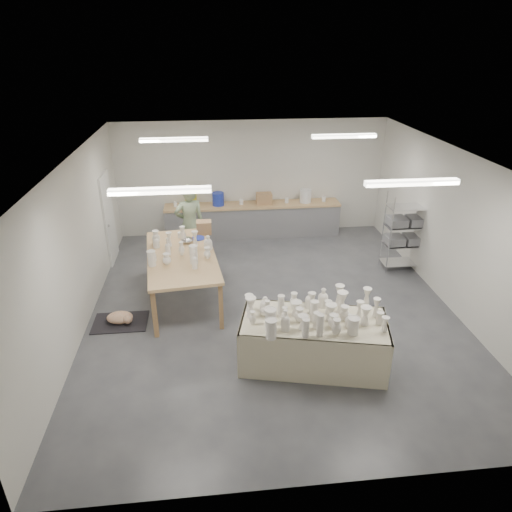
{
  "coord_description": "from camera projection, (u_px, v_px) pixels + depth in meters",
  "views": [
    {
      "loc": [
        -1.14,
        -7.64,
        4.83
      ],
      "look_at": [
        -0.29,
        0.21,
        1.05
      ],
      "focal_mm": 32.0,
      "sensor_mm": 36.0,
      "label": 1
    }
  ],
  "objects": [
    {
      "name": "drying_table",
      "position": [
        313.0,
        339.0,
        7.33
      ],
      "size": [
        2.49,
        1.6,
        1.19
      ],
      "rotation": [
        0.0,
        0.0,
        -0.23
      ],
      "color": "olive",
      "rests_on": "ground"
    },
    {
      "name": "room",
      "position": [
        267.0,
        208.0,
        8.22
      ],
      "size": [
        8.0,
        8.02,
        3.0
      ],
      "color": "#424449",
      "rests_on": "ground"
    },
    {
      "name": "potter",
      "position": [
        190.0,
        224.0,
        10.55
      ],
      "size": [
        0.77,
        0.59,
        1.88
      ],
      "primitive_type": "imported",
      "rotation": [
        0.0,
        0.0,
        3.36
      ],
      "color": "#90A882",
      "rests_on": "ground"
    },
    {
      "name": "work_table",
      "position": [
        182.0,
        253.0,
        9.05
      ],
      "size": [
        1.59,
        2.75,
        1.34
      ],
      "rotation": [
        0.0,
        0.0,
        0.11
      ],
      "color": "tan",
      "rests_on": "ground"
    },
    {
      "name": "rug",
      "position": [
        121.0,
        322.0,
        8.56
      ],
      "size": [
        1.0,
        0.7,
        0.02
      ],
      "primitive_type": "cube",
      "color": "black",
      "rests_on": "ground"
    },
    {
      "name": "red_stool",
      "position": [
        192.0,
        245.0,
        11.08
      ],
      "size": [
        0.41,
        0.41,
        0.31
      ],
      "rotation": [
        0.0,
        0.0,
        -0.29
      ],
      "color": "#AA2118",
      "rests_on": "ground"
    },
    {
      "name": "wire_shelf",
      "position": [
        405.0,
        231.0,
        10.21
      ],
      "size": [
        0.88,
        0.48,
        1.8
      ],
      "color": "silver",
      "rests_on": "ground"
    },
    {
      "name": "cat",
      "position": [
        121.0,
        317.0,
        8.5
      ],
      "size": [
        0.5,
        0.38,
        0.21
      ],
      "rotation": [
        0.0,
        0.0,
        0.07
      ],
      "color": "white",
      "rests_on": "rug"
    },
    {
      "name": "back_counter",
      "position": [
        252.0,
        219.0,
        12.13
      ],
      "size": [
        4.6,
        0.6,
        1.24
      ],
      "color": "tan",
      "rests_on": "ground"
    }
  ]
}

